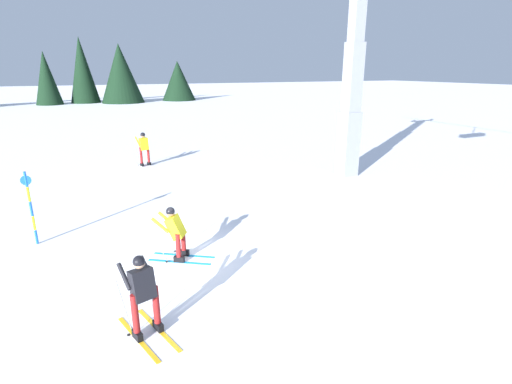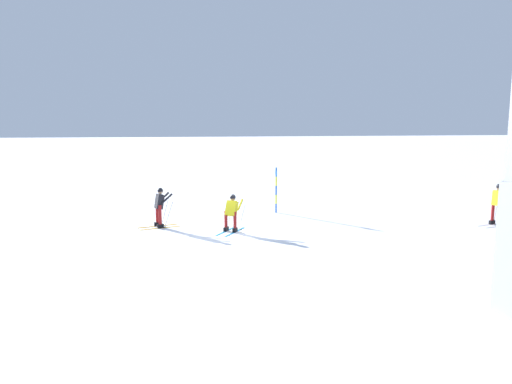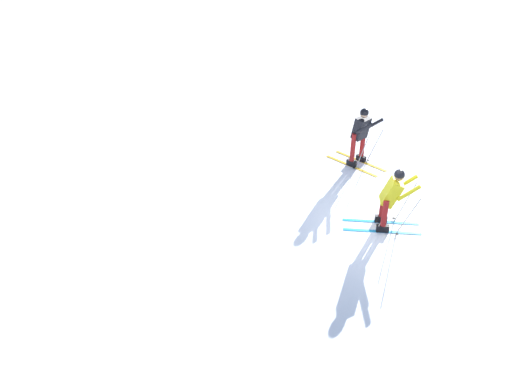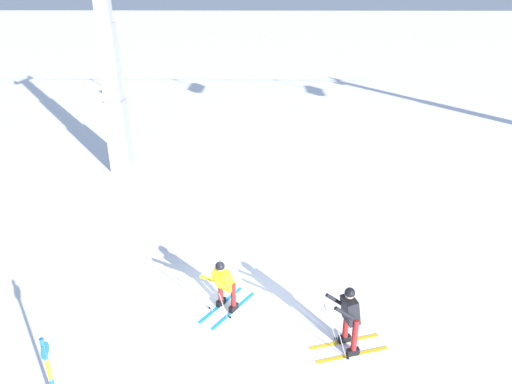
% 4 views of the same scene
% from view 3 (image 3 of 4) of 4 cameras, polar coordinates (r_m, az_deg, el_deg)
% --- Properties ---
extents(ground_plane, '(260.00, 260.00, 0.00)m').
position_cam_3_polar(ground_plane, '(12.97, 12.11, -3.23)').
color(ground_plane, white).
extents(skier_carving_main, '(1.37, 1.73, 1.60)m').
position_cam_3_polar(skier_carving_main, '(12.48, 13.92, -0.32)').
color(skier_carving_main, '#198CCC').
rests_on(skier_carving_main, ground_plane).
extents(skier_distant_downhill, '(1.80, 0.99, 1.69)m').
position_cam_3_polar(skier_distant_downhill, '(15.12, 10.87, 6.09)').
color(skier_distant_downhill, yellow).
rests_on(skier_distant_downhill, ground_plane).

